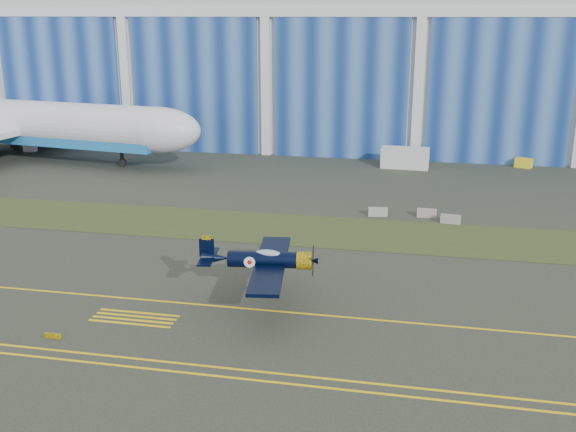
% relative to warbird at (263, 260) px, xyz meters
% --- Properties ---
extents(ground, '(260.00, 260.00, 0.00)m').
position_rel_warbird_xyz_m(ground, '(9.62, 4.26, -3.59)').
color(ground, '#34392E').
rests_on(ground, ground).
extents(grass_median, '(260.00, 10.00, 0.02)m').
position_rel_warbird_xyz_m(grass_median, '(9.62, 18.26, -3.57)').
color(grass_median, '#475128').
rests_on(grass_median, ground).
extents(hangar, '(220.00, 45.70, 30.00)m').
position_rel_warbird_xyz_m(hangar, '(9.62, 76.04, 11.37)').
color(hangar, silver).
rests_on(hangar, ground).
extents(taxiway_centreline, '(200.00, 0.20, 0.02)m').
position_rel_warbird_xyz_m(taxiway_centreline, '(9.62, -0.74, -3.58)').
color(taxiway_centreline, yellow).
rests_on(taxiway_centreline, ground).
extents(edge_line_near, '(80.00, 0.20, 0.02)m').
position_rel_warbird_xyz_m(edge_line_near, '(9.62, -10.24, -3.58)').
color(edge_line_near, yellow).
rests_on(edge_line_near, ground).
extents(edge_line_far, '(80.00, 0.20, 0.02)m').
position_rel_warbird_xyz_m(edge_line_far, '(9.62, -9.24, -3.58)').
color(edge_line_far, yellow).
rests_on(edge_line_far, ground).
extents(hold_short_ladder, '(6.00, 2.40, 0.02)m').
position_rel_warbird_xyz_m(hold_short_ladder, '(-8.38, -3.84, -3.58)').
color(hold_short_ladder, yellow).
rests_on(hold_short_ladder, ground).
extents(guard_board_left, '(1.20, 0.15, 0.35)m').
position_rel_warbird_xyz_m(guard_board_left, '(-12.38, -7.74, -3.42)').
color(guard_board_left, yellow).
rests_on(guard_board_left, ground).
extents(warbird, '(10.96, 12.65, 3.41)m').
position_rel_warbird_xyz_m(warbird, '(0.00, 0.00, 0.00)').
color(warbird, black).
rests_on(warbird, ground).
extents(jetliner, '(77.02, 68.00, 24.27)m').
position_rel_warbird_xyz_m(jetliner, '(-49.16, 43.91, 8.54)').
color(jetliner, white).
rests_on(jetliner, ground).
extents(shipping_container, '(6.58, 2.87, 2.80)m').
position_rel_warbird_xyz_m(shipping_container, '(8.41, 48.43, -2.19)').
color(shipping_container, silver).
rests_on(shipping_container, ground).
extents(tug, '(2.55, 2.14, 1.27)m').
position_rel_warbird_xyz_m(tug, '(24.53, 51.97, -2.96)').
color(tug, yellow).
rests_on(tug, ground).
extents(cart, '(1.90, 1.23, 1.09)m').
position_rel_warbird_xyz_m(cart, '(-48.72, 48.53, -3.05)').
color(cart, white).
rests_on(cart, ground).
extents(barrier_a, '(2.07, 0.90, 0.90)m').
position_rel_warbird_xyz_m(barrier_a, '(6.50, 24.51, -3.14)').
color(barrier_a, gray).
rests_on(barrier_a, ground).
extents(barrier_b, '(2.02, 0.69, 0.90)m').
position_rel_warbird_xyz_m(barrier_b, '(11.55, 25.05, -3.14)').
color(barrier_b, gray).
rests_on(barrier_b, ground).
extents(barrier_c, '(2.06, 0.86, 0.90)m').
position_rel_warbird_xyz_m(barrier_c, '(13.93, 23.31, -3.14)').
color(barrier_c, gray).
rests_on(barrier_c, ground).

